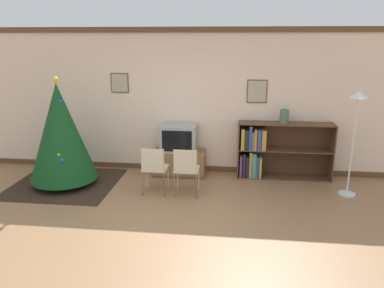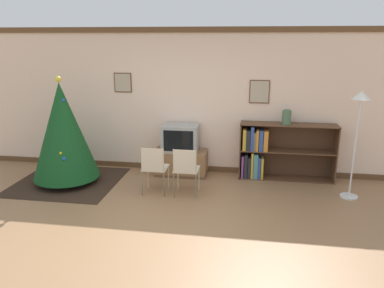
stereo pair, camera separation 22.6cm
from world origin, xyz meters
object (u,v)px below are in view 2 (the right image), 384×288
(bookshelf, at_px, (269,152))
(tv_console, at_px, (181,162))
(christmas_tree, at_px, (63,131))
(television, at_px, (181,138))
(vase, at_px, (287,117))
(standing_lamp, at_px, (359,117))
(folding_chair_right, at_px, (186,169))
(folding_chair_left, at_px, (154,167))

(bookshelf, bearing_deg, tv_console, -177.57)
(christmas_tree, relative_size, television, 2.85)
(vase, xyz_separation_m, standing_lamp, (1.01, -0.66, 0.16))
(folding_chair_right, bearing_deg, television, 105.04)
(christmas_tree, relative_size, standing_lamp, 1.09)
(folding_chair_left, height_order, standing_lamp, standing_lamp)
(standing_lamp, bearing_deg, vase, 146.76)
(bookshelf, distance_m, standing_lamp, 1.67)
(bookshelf, bearing_deg, television, -177.48)
(bookshelf, distance_m, vase, 0.71)
(vase, bearing_deg, christmas_tree, -169.25)
(folding_chair_right, xyz_separation_m, vase, (1.63, 1.01, 0.69))
(tv_console, xyz_separation_m, standing_lamp, (2.91, -0.63, 1.09))
(folding_chair_left, distance_m, bookshelf, 2.17)
(folding_chair_left, height_order, bookshelf, bookshelf)
(television, relative_size, folding_chair_right, 0.81)
(christmas_tree, relative_size, vase, 7.25)
(tv_console, relative_size, bookshelf, 0.58)
(folding_chair_right, height_order, standing_lamp, standing_lamp)
(folding_chair_right, bearing_deg, folding_chair_left, 180.00)
(bookshelf, bearing_deg, christmas_tree, -167.94)
(vase, height_order, standing_lamp, standing_lamp)
(television, relative_size, standing_lamp, 0.38)
(christmas_tree, height_order, folding_chair_right, christmas_tree)
(folding_chair_left, xyz_separation_m, folding_chair_right, (0.53, 0.00, 0.00))
(tv_console, distance_m, folding_chair_left, 1.04)
(television, xyz_separation_m, standing_lamp, (2.91, -0.63, 0.61))
(television, bearing_deg, vase, 1.11)
(christmas_tree, xyz_separation_m, vase, (3.84, 0.73, 0.22))
(christmas_tree, distance_m, bookshelf, 3.69)
(tv_console, bearing_deg, vase, 1.03)
(folding_chair_left, relative_size, folding_chair_right, 1.00)
(tv_console, relative_size, standing_lamp, 0.57)
(vase, bearing_deg, television, -178.89)
(folding_chair_left, height_order, folding_chair_right, same)
(tv_console, bearing_deg, bookshelf, 2.43)
(television, bearing_deg, folding_chair_left, -105.04)
(folding_chair_right, bearing_deg, christmas_tree, 172.65)
(television, xyz_separation_m, folding_chair_right, (0.26, -0.98, -0.25))
(bookshelf, bearing_deg, folding_chair_left, -151.02)
(christmas_tree, relative_size, folding_chair_left, 2.30)
(vase, bearing_deg, tv_console, -178.97)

